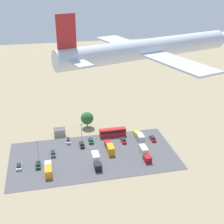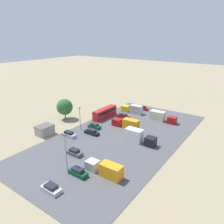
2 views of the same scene
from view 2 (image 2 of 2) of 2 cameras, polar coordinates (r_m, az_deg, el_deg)
name	(u,v)px [view 2 (image 2 of 2)]	position (r m, az deg, el deg)	size (l,w,h in m)	color
ground_plane	(96,130)	(69.55, -4.14, -4.66)	(400.00, 400.00, 0.00)	gray
parking_lot_surface	(120,137)	(64.57, 2.22, -6.55)	(63.21, 32.21, 0.08)	#4C4C51
shed_building	(45,130)	(68.71, -17.16, -4.52)	(4.99, 3.96, 2.87)	#9E998E
bus	(105,112)	(79.15, -1.88, -0.11)	(11.30, 2.46, 3.40)	red
parked_car_0	(69,134)	(65.72, -11.24, -5.76)	(1.74, 4.73, 1.62)	#ADB2B7
parked_car_1	(123,116)	(78.93, 2.94, -1.10)	(1.71, 4.70, 1.55)	maroon
parked_car_2	(51,188)	(45.50, -15.62, -18.68)	(2.00, 4.20, 1.42)	#ADB2B7
parked_car_3	(92,132)	(66.23, -5.32, -5.25)	(1.76, 4.73, 1.61)	black
parked_car_4	(94,126)	(70.34, -4.61, -3.71)	(1.88, 4.11, 1.63)	#0C4723
parked_car_5	(78,172)	(48.58, -8.89, -15.27)	(1.80, 4.46, 1.65)	#0C4723
parked_car_6	(142,108)	(88.46, 7.96, 1.02)	(1.76, 4.49, 1.60)	maroon
parked_car_7	(74,152)	(55.98, -9.79, -10.35)	(1.84, 4.28, 1.57)	#4C5156
parked_truck_0	(127,124)	(70.20, 3.88, -3.07)	(2.40, 9.19, 3.16)	maroon
parked_truck_1	(139,137)	(61.20, 6.95, -6.46)	(2.51, 8.88, 3.59)	black
parked_truck_2	(133,109)	(84.19, 5.56, 0.74)	(2.59, 8.25, 3.19)	gold
parked_truck_3	(106,169)	(47.82, -1.66, -14.70)	(2.42, 8.81, 2.91)	#ADB2B7
parked_truck_4	(161,117)	(77.64, 12.80, -1.25)	(2.44, 9.29, 3.27)	maroon
tree_near_shed	(65,107)	(78.72, -12.27, 1.29)	(5.68, 5.68, 7.30)	brown
light_pole_lot_centre	(80,117)	(68.67, -8.36, -1.39)	(0.90, 0.28, 7.31)	gray
light_pole_lot_edge	(66,150)	(48.94, -11.95, -9.81)	(0.90, 0.28, 8.37)	gray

